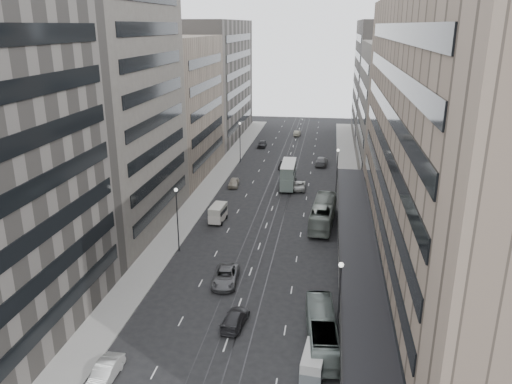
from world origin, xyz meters
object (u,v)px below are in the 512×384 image
Objects in this scene: double_decker at (288,174)px; sedan_2 at (225,276)px; bus_far at (323,213)px; panel_van at (218,213)px; sedan_1 at (105,372)px; bus_near at (322,330)px; vw_microbus at (314,362)px.

double_decker is 1.45× the size of sedan_2.
panel_van is (-14.89, -1.25, -0.30)m from bus_far.
panel_van reaches higher than sedan_1.
bus_far reaches higher than sedan_2.
bus_near is 2.49× the size of panel_van.
bus_near is 2.44× the size of vw_microbus.
bus_near is 28.27m from bus_far.
bus_far is 2.90× the size of vw_microbus.
sedan_1 is at bearing 69.48° from bus_far.
bus_near is 18.40m from sedan_1.
sedan_2 is (6.21, 16.93, 0.05)m from sedan_1.
sedan_1 is at bearing -162.80° from vw_microbus.
double_decker reaches higher than bus_near.
double_decker reaches higher than bus_far.
vw_microbus is at bearing 94.14° from bus_far.
double_decker is at bearing -64.39° from bus_far.
bus_far is 2.96× the size of panel_van.
bus_far is at bearing 66.01° from sedan_1.
vw_microbus is at bearing -60.63° from panel_van.
panel_van is at bearing -65.50° from bus_near.
panel_van is (-8.53, -17.43, -1.01)m from double_decker.
double_decker reaches higher than vw_microbus.
sedan_2 is (-10.15, -18.64, -0.90)m from bus_far.
vw_microbus is (-0.02, -32.38, -0.48)m from bus_far.
bus_far reaches higher than panel_van.
double_decker reaches higher than panel_van.
bus_near is 2.27× the size of sedan_1.
bus_far is 2.71× the size of sedan_1.
sedan_2 is at bearing -47.24° from bus_near.
double_decker is at bearing 103.57° from vw_microbus.
bus_near is 14.37m from sedan_2.
sedan_1 is at bearing -101.78° from double_decker.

